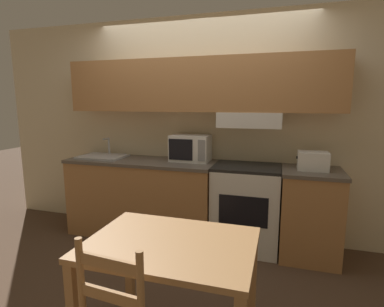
% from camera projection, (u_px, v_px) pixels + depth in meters
% --- Properties ---
extents(ground_plane, '(16.00, 16.00, 0.00)m').
position_uv_depth(ground_plane, '(200.00, 230.00, 3.74)').
color(ground_plane, '#4C3828').
extents(wall_back, '(5.42, 0.38, 2.55)m').
position_uv_depth(wall_back, '(201.00, 110.00, 3.42)').
color(wall_back, beige).
rests_on(wall_back, ground_plane).
extents(lower_counter_main, '(1.75, 0.59, 0.92)m').
position_uv_depth(lower_counter_main, '(142.00, 197.00, 3.58)').
color(lower_counter_main, '#B27A47').
rests_on(lower_counter_main, ground_plane).
extents(lower_counter_right_stub, '(0.59, 0.59, 0.92)m').
position_uv_depth(lower_counter_right_stub, '(310.00, 214.00, 3.05)').
color(lower_counter_right_stub, '#B27A47').
rests_on(lower_counter_right_stub, ground_plane).
extents(stove_range, '(0.70, 0.54, 0.92)m').
position_uv_depth(stove_range, '(246.00, 207.00, 3.24)').
color(stove_range, white).
rests_on(stove_range, ground_plane).
extents(microwave, '(0.44, 0.29, 0.30)m').
position_uv_depth(microwave, '(190.00, 148.00, 3.40)').
color(microwave, white).
rests_on(microwave, lower_counter_main).
extents(toaster, '(0.30, 0.22, 0.18)m').
position_uv_depth(toaster, '(313.00, 161.00, 2.96)').
color(toaster, white).
rests_on(toaster, lower_counter_right_stub).
extents(sink_basin, '(0.53, 0.40, 0.23)m').
position_uv_depth(sink_basin, '(103.00, 156.00, 3.64)').
color(sink_basin, '#B7BABF').
rests_on(sink_basin, lower_counter_main).
extents(dining_table, '(1.01, 0.72, 0.75)m').
position_uv_depth(dining_table, '(171.00, 259.00, 1.82)').
color(dining_table, '#9E7042').
rests_on(dining_table, ground_plane).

